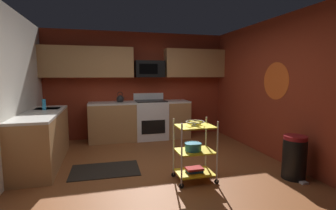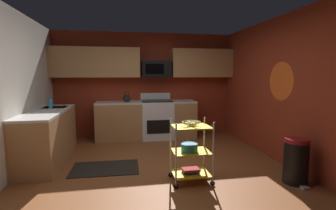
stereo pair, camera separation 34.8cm
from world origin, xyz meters
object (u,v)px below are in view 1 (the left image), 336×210
mixing_bowl_large (193,147)px  trash_can (294,157)px  book_stack (194,170)px  kettle (120,99)px  dish_soap_bottle (44,105)px  oven_range (151,119)px  rolling_cart (195,151)px  fruit_bowl (195,123)px  microwave (150,69)px

mixing_bowl_large → trash_can: 1.55m
book_stack → kettle: bearing=108.8°
dish_soap_bottle → trash_can: 4.33m
dish_soap_bottle → kettle: bearing=33.9°
oven_range → trash_can: oven_range is taller
oven_range → book_stack: (0.16, -2.60, -0.31)m
oven_range → dish_soap_bottle: dish_soap_bottle is taller
rolling_cart → book_stack: (-0.00, 0.00, -0.29)m
rolling_cart → trash_can: rolling_cart is taller
fruit_bowl → book_stack: 0.71m
microwave → rolling_cart: microwave is taller
fruit_bowl → mixing_bowl_large: size_ratio=1.08×
mixing_bowl_large → trash_can: size_ratio=0.38×
mixing_bowl_large → trash_can: trash_can is taller
rolling_cart → mixing_bowl_large: size_ratio=3.63×
oven_range → microwave: bearing=90.3°
trash_can → dish_soap_bottle: bearing=153.0°
oven_range → dish_soap_bottle: 2.44m
dish_soap_bottle → book_stack: bearing=-35.0°
microwave → mixing_bowl_large: bearing=-87.2°
fruit_bowl → trash_can: (1.48, -0.31, -0.55)m
rolling_cart → kettle: size_ratio=3.47×
oven_range → mixing_bowl_large: oven_range is taller
oven_range → trash_can: (1.64, -2.91, -0.15)m
microwave → dish_soap_bottle: (-2.17, -1.08, -0.68)m
oven_range → mixing_bowl_large: bearing=-87.1°
mixing_bowl_large → dish_soap_bottle: dish_soap_bottle is taller
rolling_cart → trash_can: 1.52m
microwave → book_stack: (0.16, -2.70, -1.54)m
book_stack → fruit_bowl: bearing=90.0°
oven_range → trash_can: bearing=-60.6°
microwave → mixing_bowl_large: 2.95m
kettle → trash_can: bearing=-50.8°
fruit_bowl → book_stack: fruit_bowl is taller
book_stack → rolling_cart: bearing=0.0°
microwave → mixing_bowl_large: microwave is taller
fruit_bowl → rolling_cart: bearing=-63.4°
microwave → kettle: microwave is taller
fruit_bowl → book_stack: (0.00, -0.00, -0.71)m
microwave → rolling_cart: size_ratio=0.77×
fruit_bowl → trash_can: fruit_bowl is taller
kettle → book_stack: bearing=-71.2°
rolling_cart → fruit_bowl: bearing=116.6°
fruit_bowl → mixing_bowl_large: bearing=-180.0°
rolling_cart → book_stack: size_ratio=3.58×
oven_range → mixing_bowl_large: (0.13, -2.60, 0.04)m
microwave → trash_can: (1.64, -3.02, -1.37)m
kettle → trash_can: size_ratio=0.40×
oven_range → microwave: size_ratio=1.57×
oven_range → fruit_bowl: oven_range is taller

